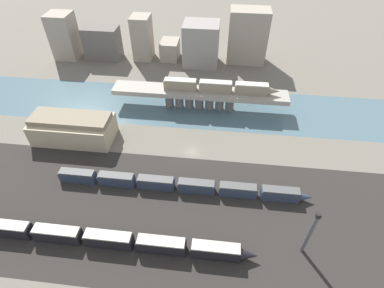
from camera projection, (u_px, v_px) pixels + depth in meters
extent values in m
plane|color=#666056|center=(192.00, 152.00, 96.76)|extent=(400.00, 400.00, 0.00)
cube|color=#282623|center=(182.00, 214.00, 79.15)|extent=(280.00, 42.00, 0.01)
cube|color=#47606B|center=(199.00, 107.00, 115.10)|extent=(320.00, 26.76, 0.01)
cube|color=gray|center=(199.00, 93.00, 110.68)|extent=(64.81, 7.82, 1.80)
cylinder|color=slate|center=(169.00, 99.00, 114.15)|extent=(3.16, 3.16, 5.66)
cylinder|color=slate|center=(179.00, 100.00, 113.83)|extent=(3.16, 3.16, 5.66)
cylinder|color=slate|center=(189.00, 100.00, 113.51)|extent=(3.16, 3.16, 5.66)
cylinder|color=slate|center=(199.00, 101.00, 113.19)|extent=(3.16, 3.16, 5.66)
cylinder|color=slate|center=(209.00, 102.00, 112.88)|extent=(3.16, 3.16, 5.66)
cylinder|color=slate|center=(220.00, 102.00, 112.56)|extent=(3.16, 3.16, 5.66)
cylinder|color=slate|center=(230.00, 103.00, 112.24)|extent=(3.16, 3.16, 5.66)
cube|color=gray|center=(180.00, 85.00, 109.41)|extent=(11.92, 3.17, 3.70)
cube|color=#B7B2A3|center=(180.00, 80.00, 108.03)|extent=(11.44, 2.92, 0.40)
cube|color=gray|center=(216.00, 87.00, 108.33)|extent=(11.92, 3.17, 3.70)
cube|color=#B7B2A3|center=(216.00, 82.00, 106.95)|extent=(11.44, 2.92, 0.40)
cube|color=gray|center=(252.00, 89.00, 107.26)|extent=(11.92, 3.17, 3.70)
cube|color=#B7B2A3|center=(252.00, 84.00, 105.88)|extent=(11.44, 2.92, 0.40)
cone|color=gray|center=(274.00, 91.00, 106.71)|extent=(4.17, 2.85, 2.85)
cube|color=black|center=(9.00, 229.00, 73.82)|extent=(11.63, 3.00, 3.65)
cube|color=#B7B2A3|center=(5.00, 225.00, 72.45)|extent=(11.17, 2.76, 0.40)
cube|color=black|center=(58.00, 234.00, 72.75)|extent=(11.63, 3.00, 3.65)
cube|color=#B7B2A3|center=(55.00, 230.00, 71.39)|extent=(11.17, 2.76, 0.40)
cube|color=black|center=(109.00, 240.00, 71.69)|extent=(11.63, 3.00, 3.65)
cube|color=#B7B2A3|center=(107.00, 235.00, 70.32)|extent=(11.17, 2.76, 0.40)
cube|color=black|center=(161.00, 245.00, 70.62)|extent=(11.63, 3.00, 3.65)
cube|color=#B7B2A3|center=(161.00, 241.00, 69.25)|extent=(11.17, 2.76, 0.40)
cube|color=black|center=(216.00, 251.00, 69.55)|extent=(11.63, 3.00, 3.65)
cube|color=#B7B2A3|center=(216.00, 247.00, 68.19)|extent=(11.17, 2.76, 0.40)
cone|color=black|center=(249.00, 255.00, 69.02)|extent=(4.07, 2.70, 2.70)
cube|color=#2D384C|center=(78.00, 176.00, 86.79)|extent=(10.42, 2.80, 3.33)
cube|color=#4C4C4C|center=(76.00, 172.00, 85.53)|extent=(10.00, 2.58, 0.40)
cube|color=#2D384C|center=(117.00, 180.00, 85.83)|extent=(10.42, 2.80, 3.33)
cube|color=#4C4C4C|center=(115.00, 175.00, 84.57)|extent=(10.00, 2.58, 0.40)
cube|color=#2D384C|center=(156.00, 183.00, 84.87)|extent=(10.42, 2.80, 3.33)
cube|color=#4C4C4C|center=(156.00, 179.00, 83.61)|extent=(10.00, 2.58, 0.40)
cube|color=#2D384C|center=(196.00, 187.00, 83.91)|extent=(10.42, 2.80, 3.33)
cube|color=#4C4C4C|center=(196.00, 183.00, 82.65)|extent=(10.00, 2.58, 0.40)
cube|color=#2D384C|center=(238.00, 190.00, 82.95)|extent=(10.42, 2.80, 3.33)
cube|color=#4C4C4C|center=(238.00, 186.00, 81.69)|extent=(10.00, 2.58, 0.40)
cube|color=#2D384C|center=(280.00, 194.00, 81.99)|extent=(10.42, 2.80, 3.33)
cube|color=#4C4C4C|center=(281.00, 190.00, 80.73)|extent=(10.00, 2.58, 0.40)
cone|color=#2D384C|center=(306.00, 197.00, 81.51)|extent=(3.65, 2.52, 2.52)
cube|color=tan|center=(74.00, 129.00, 99.39)|extent=(26.05, 12.26, 7.42)
cube|color=#7C725C|center=(70.00, 118.00, 96.34)|extent=(25.53, 8.58, 1.63)
cylinder|color=#4C4C51|center=(309.00, 235.00, 67.11)|extent=(0.86, 0.86, 13.60)
cube|color=black|center=(318.00, 216.00, 62.11)|extent=(1.00, 0.70, 1.20)
cube|color=gray|center=(64.00, 36.00, 139.34)|extent=(10.65, 10.54, 20.59)
cube|color=#605B56|center=(102.00, 43.00, 140.57)|extent=(16.32, 8.82, 14.78)
cube|color=gray|center=(142.00, 38.00, 138.76)|extent=(8.40, 9.67, 19.86)
cube|color=gray|center=(170.00, 50.00, 142.23)|extent=(8.24, 10.96, 8.66)
cube|color=gray|center=(201.00, 44.00, 134.86)|extent=(15.72, 13.35, 18.90)
cube|color=gray|center=(248.00, 36.00, 135.31)|extent=(17.38, 10.64, 23.75)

